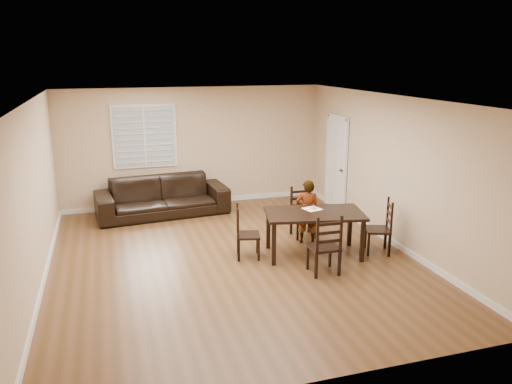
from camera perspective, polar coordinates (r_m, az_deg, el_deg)
ground at (r=8.62m, az=-2.72°, el=-7.64°), size 7.00×7.00×0.00m
room at (r=8.27m, az=-2.94°, el=4.47°), size 6.04×7.04×2.72m
dining_table at (r=8.61m, az=6.68°, el=-2.86°), size 1.81×1.24×0.78m
chair_near at (r=9.66m, az=5.22°, el=-2.39°), size 0.43×0.40×0.96m
chair_far at (r=7.89m, az=8.10°, el=-6.42°), size 0.46×0.43×1.00m
chair_left at (r=8.53m, az=-1.65°, el=-4.83°), size 0.47×0.49×0.93m
chair_right at (r=9.01m, az=14.50°, el=-4.08°), size 0.54×0.56×0.97m
child at (r=9.20m, az=5.88°, el=-2.25°), size 0.51×0.42×1.19m
napkin at (r=8.76m, az=6.44°, el=-1.93°), size 0.34×0.34×0.00m
donut at (r=8.76m, az=6.58°, el=-1.79°), size 0.11×0.11×0.04m
sofa at (r=11.02m, az=-10.65°, el=-0.52°), size 2.88×1.35×0.82m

